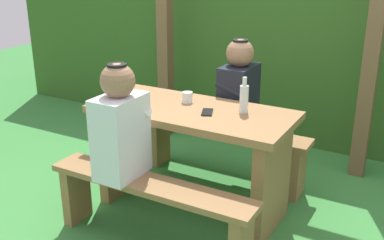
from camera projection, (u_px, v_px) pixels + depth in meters
The scene contains 12 objects.
ground_plane at pixel (192, 207), 3.44m from camera, with size 12.00×12.00×0.00m, color #3A833C.
hedge_backdrop at pixel (288, 44), 4.81m from camera, with size 6.40×1.04×1.75m, color #335D21.
pergola_post_left at pixel (165, 38), 4.49m from camera, with size 0.12×0.12×1.98m, color brown.
pergola_post_right at pixel (372, 59), 3.62m from camera, with size 0.12×0.12×1.98m, color brown.
picnic_table at pixel (192, 142), 3.26m from camera, with size 1.40×0.64×0.77m.
bench_near at pixel (150, 200), 2.89m from camera, with size 1.40×0.24×0.45m.
bench_far at pixel (224, 142), 3.77m from camera, with size 1.40×0.24×0.45m.
person_white_shirt at pixel (121, 126), 2.83m from camera, with size 0.25×0.35×0.72m.
person_black_coat at pixel (239, 90), 3.55m from camera, with size 0.25×0.35×0.72m.
drinking_glass at pixel (187, 97), 3.29m from camera, with size 0.08×0.08×0.08m, color silver.
bottle_left at pixel (244, 98), 3.07m from camera, with size 0.06×0.06×0.24m.
cell_phone at pixel (207, 112), 3.09m from camera, with size 0.07×0.14×0.01m, color black.
Camera 1 is at (1.47, -2.62, 1.79)m, focal length 43.45 mm.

